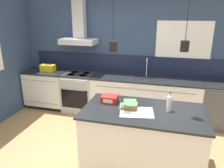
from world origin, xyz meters
TOP-DOWN VIEW (x-y plane):
  - ground_plane at (0.00, 0.00)m, footprint 16.00×16.00m
  - wall_back at (-0.06, 2.00)m, footprint 5.60×2.06m
  - counter_run_left at (-1.87, 1.69)m, footprint 1.01×0.64m
  - counter_run_sink at (0.53, 1.69)m, footprint 2.35×0.64m
  - oven_range at (-1.01, 1.69)m, footprint 0.74×0.66m
  - dishwasher at (2.00, 1.69)m, footprint 0.60×0.65m
  - kitchen_island at (0.69, 0.09)m, footprint 1.78×0.98m
  - bottle_on_island at (1.04, 0.16)m, footprint 0.07×0.07m
  - book_stack at (0.48, 0.12)m, footprint 0.29×0.31m
  - red_supply_box at (0.13, 0.25)m, footprint 0.25×0.21m
  - paper_pile at (0.60, -0.01)m, footprint 0.52×0.43m
  - yellow_toolbox at (-1.80, 1.69)m, footprint 0.34×0.18m

SIDE VIEW (x-z plane):
  - ground_plane at x=0.00m, z-range 0.00..0.00m
  - dishwasher at x=2.00m, z-range 0.00..0.91m
  - oven_range at x=-1.01m, z-range 0.00..0.91m
  - kitchen_island at x=0.69m, z-range 0.00..0.91m
  - counter_run_left at x=-1.87m, z-range 0.01..0.92m
  - counter_run_sink at x=0.53m, z-range -0.20..1.12m
  - paper_pile at x=0.60m, z-range 0.91..0.92m
  - book_stack at x=0.48m, z-range 0.91..1.00m
  - red_supply_box at x=0.13m, z-range 0.91..1.02m
  - yellow_toolbox at x=-1.80m, z-range 0.90..1.09m
  - bottle_on_island at x=1.04m, z-range 0.88..1.17m
  - wall_back at x=-0.06m, z-range 0.06..2.66m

